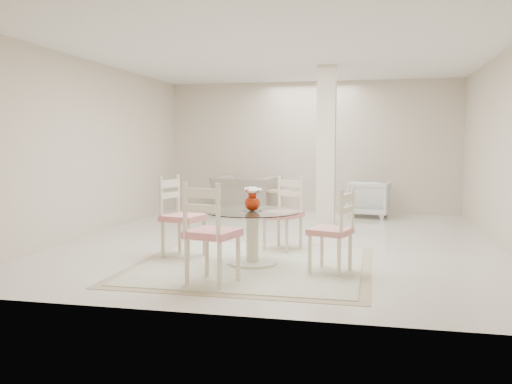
% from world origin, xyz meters
% --- Properties ---
extents(ground, '(7.00, 7.00, 0.00)m').
position_xyz_m(ground, '(0.00, 0.00, 0.00)').
color(ground, silver).
rests_on(ground, ground).
extents(room_shell, '(6.02, 7.02, 2.71)m').
position_xyz_m(room_shell, '(0.00, 0.00, 1.86)').
color(room_shell, beige).
rests_on(room_shell, ground).
extents(column, '(0.30, 0.30, 2.70)m').
position_xyz_m(column, '(0.50, 1.30, 1.35)').
color(column, beige).
rests_on(column, ground).
extents(area_rug, '(2.77, 2.77, 0.02)m').
position_xyz_m(area_rug, '(-0.10, -1.62, 0.01)').
color(area_rug, tan).
rests_on(area_rug, ground).
extents(dining_table, '(1.12, 1.12, 0.65)m').
position_xyz_m(dining_table, '(-0.10, -1.62, 0.33)').
color(dining_table, beige).
rests_on(dining_table, ground).
extents(red_vase, '(0.21, 0.20, 0.28)m').
position_xyz_m(red_vase, '(-0.10, -1.62, 0.78)').
color(red_vase, '#A21F05').
rests_on(red_vase, dining_table).
extents(dining_chair_east, '(0.52, 0.52, 1.04)m').
position_xyz_m(dining_chair_east, '(0.89, -1.85, 0.55)').
color(dining_chair_east, '#F5EAC9').
rests_on(dining_chair_east, ground).
extents(dining_chair_north, '(0.57, 0.57, 1.08)m').
position_xyz_m(dining_chair_north, '(0.13, -0.63, 0.57)').
color(dining_chair_north, beige).
rests_on(dining_chair_north, ground).
extents(dining_chair_west, '(0.55, 0.55, 1.13)m').
position_xyz_m(dining_chair_west, '(-1.10, -1.40, 0.60)').
color(dining_chair_west, beige).
rests_on(dining_chair_west, ground).
extents(dining_chair_south, '(0.57, 0.57, 1.16)m').
position_xyz_m(dining_chair_south, '(-0.33, -2.63, 0.61)').
color(dining_chair_south, beige).
rests_on(dining_chair_south, ground).
extents(recliner_taupe, '(1.33, 1.21, 0.77)m').
position_xyz_m(recliner_taupe, '(-1.21, 2.76, 0.39)').
color(recliner_taupe, gray).
rests_on(recliner_taupe, ground).
extents(armchair_white, '(0.85, 0.87, 0.70)m').
position_xyz_m(armchair_white, '(1.20, 2.96, 0.35)').
color(armchair_white, white).
rests_on(armchair_white, ground).
extents(side_table, '(0.52, 0.52, 0.55)m').
position_xyz_m(side_table, '(-0.46, 2.33, 0.25)').
color(side_table, tan).
rests_on(side_table, ground).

